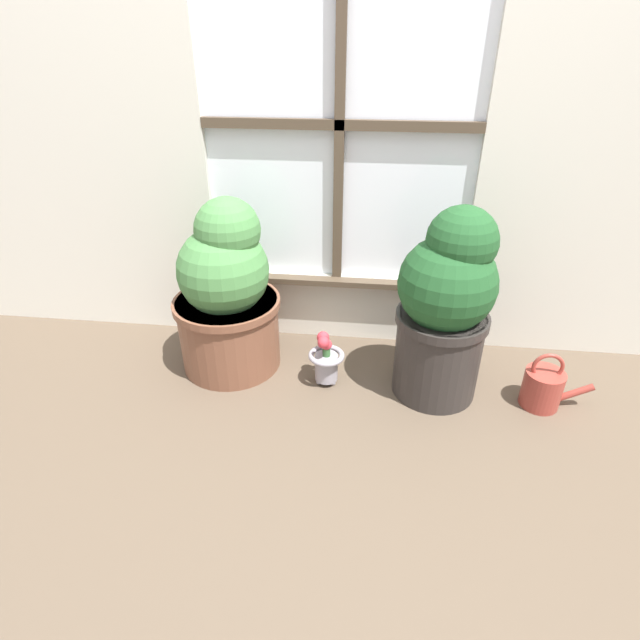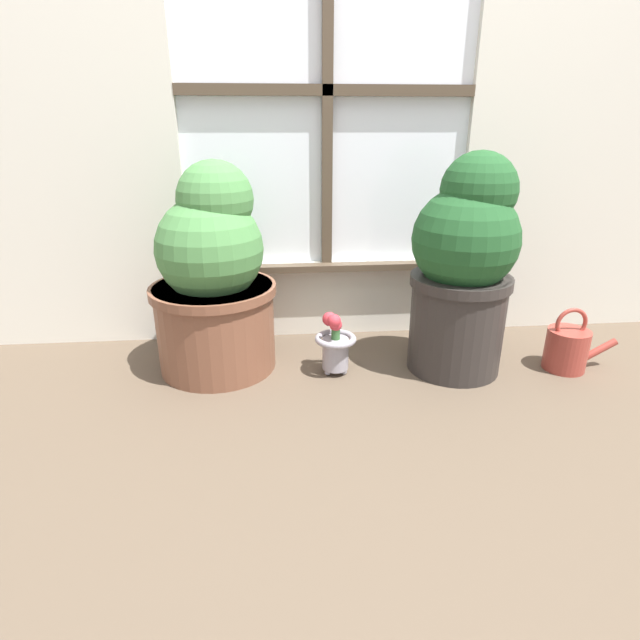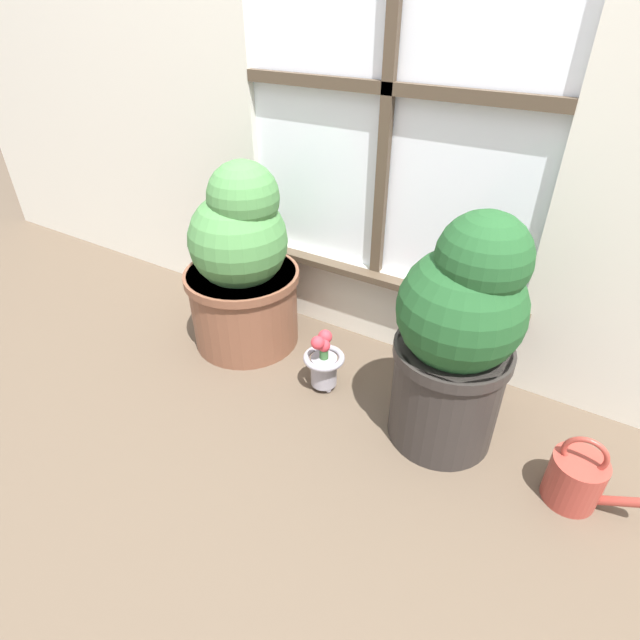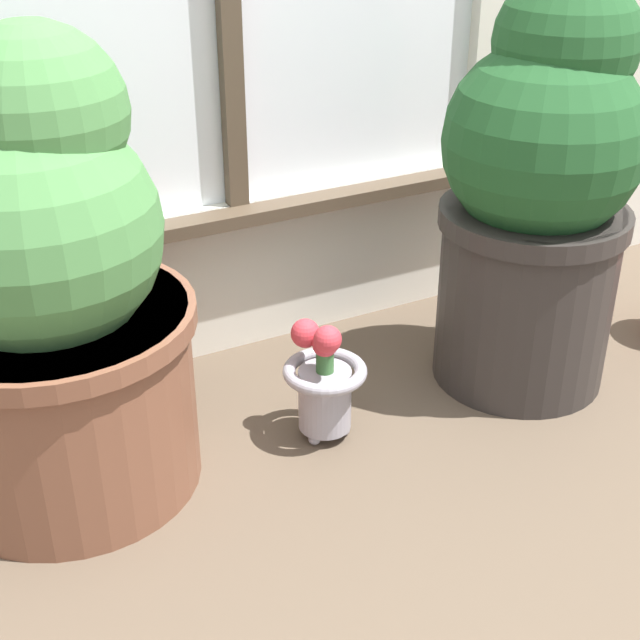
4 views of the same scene
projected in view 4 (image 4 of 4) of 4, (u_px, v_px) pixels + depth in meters
The scene contains 4 objects.
ground_plane at pixel (388, 500), 1.32m from camera, with size 10.00×10.00×0.00m, color brown.
potted_plant_left at pixel (50, 297), 1.23m from camera, with size 0.40×0.40×0.67m.
potted_plant_right at pixel (539, 190), 1.47m from camera, with size 0.33×0.33×0.70m.
flower_vase at pixel (324, 381), 1.42m from camera, with size 0.13×0.13×0.22m.
Camera 4 is at (-0.57, -0.87, 0.86)m, focal length 50.00 mm.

